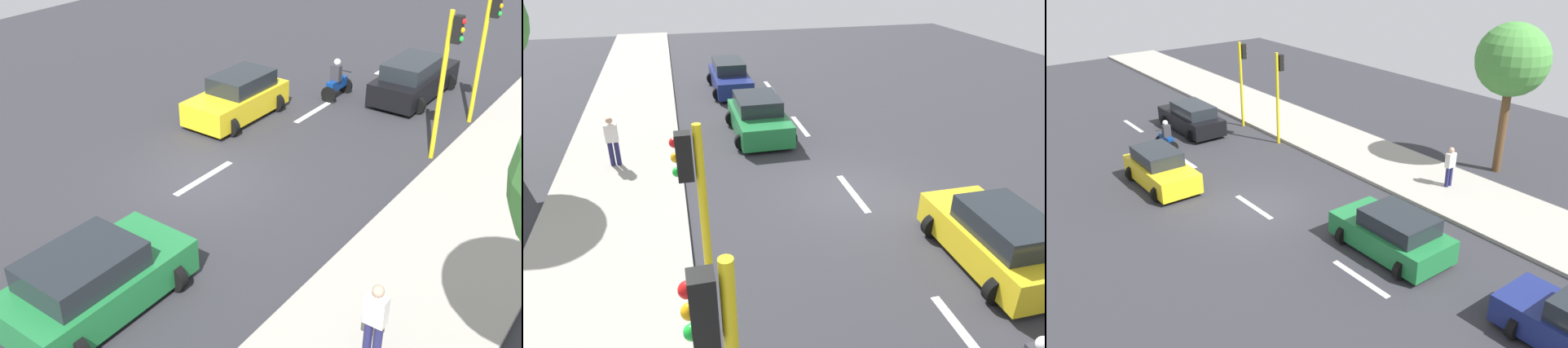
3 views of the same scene
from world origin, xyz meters
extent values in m
cube|color=#2D2D33|center=(0.00, 0.00, -0.05)|extent=(40.00, 60.00, 0.10)
cube|color=#9E998E|center=(7.00, 0.00, 0.07)|extent=(4.00, 60.00, 0.15)
cube|color=white|center=(0.00, -6.00, 0.01)|extent=(0.20, 2.40, 0.01)
cube|color=white|center=(0.00, 0.00, 0.01)|extent=(0.20, 2.40, 0.01)
cube|color=white|center=(0.00, 6.00, 0.01)|extent=(0.20, 2.40, 0.01)
cube|color=white|center=(0.00, 12.00, 0.01)|extent=(0.20, 2.40, 0.01)
cube|color=#1E7238|center=(1.85, -5.43, 0.56)|extent=(1.95, 4.01, 0.80)
cube|color=#1E2328|center=(1.85, -5.75, 1.24)|extent=(1.63, 2.24, 0.56)
cylinder|color=black|center=(0.99, -4.10, 0.32)|extent=(0.64, 0.22, 0.64)
cylinder|color=black|center=(2.72, -4.10, 0.32)|extent=(0.64, 0.22, 0.64)
cylinder|color=black|center=(0.99, -6.75, 0.32)|extent=(0.64, 0.22, 0.64)
cylinder|color=black|center=(2.72, -6.75, 0.32)|extent=(0.64, 0.22, 0.64)
cube|color=yellow|center=(-1.91, 3.97, 0.56)|extent=(1.73, 3.89, 0.80)
cube|color=#1E2328|center=(-1.91, 4.28, 1.24)|extent=(1.45, 2.18, 0.56)
cylinder|color=black|center=(-1.16, 2.68, 0.32)|extent=(0.64, 0.22, 0.64)
cylinder|color=black|center=(-2.67, 2.68, 0.32)|extent=(0.64, 0.22, 0.64)
cylinder|color=black|center=(-1.16, 5.25, 0.32)|extent=(0.64, 0.22, 0.64)
cylinder|color=black|center=(-2.67, 5.25, 0.32)|extent=(0.64, 0.22, 0.64)
cube|color=black|center=(2.21, 9.44, 0.56)|extent=(1.73, 4.42, 0.80)
cube|color=#1E2328|center=(2.21, 9.09, 1.24)|extent=(1.45, 2.48, 0.56)
cylinder|color=black|center=(1.45, 10.90, 0.32)|extent=(0.64, 0.22, 0.64)
cylinder|color=black|center=(2.97, 10.90, 0.32)|extent=(0.64, 0.22, 0.64)
cylinder|color=black|center=(1.45, 7.98, 0.32)|extent=(0.64, 0.22, 0.64)
cylinder|color=black|center=(2.97, 7.98, 0.32)|extent=(0.64, 0.22, 0.64)
cylinder|color=black|center=(1.36, -10.41, 0.32)|extent=(0.64, 0.22, 0.64)
cylinder|color=black|center=(2.87, -10.41, 0.32)|extent=(0.64, 0.22, 0.64)
cylinder|color=black|center=(-0.04, 8.24, 0.30)|extent=(0.60, 0.10, 0.60)
cylinder|color=black|center=(-0.04, 7.04, 0.30)|extent=(0.60, 0.10, 0.60)
cube|color=navy|center=(-0.04, 7.59, 0.55)|extent=(0.28, 1.10, 0.36)
sphere|color=navy|center=(-0.04, 7.79, 0.73)|extent=(0.32, 0.32, 0.32)
cylinder|color=black|center=(-0.04, 8.14, 0.90)|extent=(0.55, 0.04, 0.04)
cube|color=#333338|center=(-0.04, 7.49, 1.00)|extent=(0.36, 0.24, 0.60)
sphere|color=silver|center=(-0.04, 7.54, 1.40)|extent=(0.26, 0.26, 0.26)
cylinder|color=#1E1E4C|center=(7.05, -3.55, 0.57)|extent=(0.16, 0.16, 0.85)
cylinder|color=#1E1E4C|center=(7.25, -3.55, 0.57)|extent=(0.16, 0.16, 0.85)
cube|color=silver|center=(7.15, -3.55, 1.30)|extent=(0.40, 0.24, 0.60)
sphere|color=tan|center=(7.15, -3.55, 1.73)|extent=(0.22, 0.22, 0.22)
cylinder|color=yellow|center=(4.75, 8.40, 2.25)|extent=(0.14, 0.14, 4.50)
cube|color=black|center=(4.97, 8.40, 4.00)|extent=(0.24, 0.24, 0.76)
sphere|color=red|center=(5.09, 8.40, 4.24)|extent=(0.16, 0.16, 0.16)
sphere|color=#F2A50C|center=(5.09, 8.40, 4.00)|extent=(0.16, 0.16, 0.16)
sphere|color=green|center=(5.09, 8.40, 3.76)|extent=(0.16, 0.16, 0.16)
cylinder|color=yellow|center=(4.75, 5.08, 2.25)|extent=(0.14, 0.14, 4.50)
cube|color=black|center=(4.97, 5.08, 4.00)|extent=(0.24, 0.24, 0.76)
sphere|color=red|center=(5.09, 5.08, 4.24)|extent=(0.16, 0.16, 0.16)
sphere|color=#F2A50C|center=(5.09, 5.08, 4.00)|extent=(0.16, 0.16, 0.16)
sphere|color=green|center=(5.09, 5.08, 3.76)|extent=(0.16, 0.16, 0.16)
cylinder|color=brown|center=(10.36, -3.63, 1.94)|extent=(0.36, 0.36, 3.87)
sphere|color=#478C3D|center=(10.36, -3.63, 4.93)|extent=(3.01, 3.01, 3.01)
camera|label=1|loc=(10.48, -11.56, 8.73)|focal=42.70mm
camera|label=2|loc=(5.02, 11.57, 6.85)|focal=31.88mm
camera|label=3|loc=(-9.90, -16.08, 9.78)|focal=37.89mm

